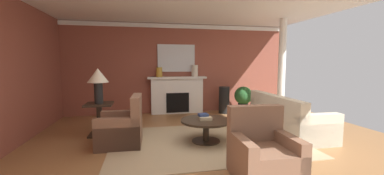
# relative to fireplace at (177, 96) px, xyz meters

# --- Properties ---
(ground_plane) EXTENTS (8.53, 8.53, 0.00)m
(ground_plane) POSITION_rel_fireplace_xyz_m (-0.05, -3.10, -0.54)
(ground_plane) COLOR olive
(wall_fireplace) EXTENTS (7.16, 0.12, 2.77)m
(wall_fireplace) POSITION_rel_fireplace_xyz_m (-0.05, 0.21, 0.84)
(wall_fireplace) COLOR brown
(wall_fireplace) RESTS_ON ground_plane
(crown_moulding) EXTENTS (7.16, 0.08, 0.12)m
(crown_moulding) POSITION_rel_fireplace_xyz_m (-0.05, 0.13, 2.15)
(crown_moulding) COLOR white
(area_rug) EXTENTS (3.66, 2.52, 0.01)m
(area_rug) POSITION_rel_fireplace_xyz_m (0.17, -2.84, -0.54)
(area_rug) COLOR tan
(area_rug) RESTS_ON ground_plane
(fireplace) EXTENTS (1.80, 0.35, 1.14)m
(fireplace) POSITION_rel_fireplace_xyz_m (0.00, 0.00, 0.00)
(fireplace) COLOR white
(fireplace) RESTS_ON ground_plane
(mantel_mirror) EXTENTS (1.16, 0.04, 0.84)m
(mantel_mirror) POSITION_rel_fireplace_xyz_m (0.00, 0.12, 1.17)
(mantel_mirror) COLOR silver
(sofa) EXTENTS (0.95, 2.12, 0.85)m
(sofa) POSITION_rel_fireplace_xyz_m (2.12, -2.57, -0.24)
(sofa) COLOR beige
(sofa) RESTS_ON ground_plane
(armchair_near_window) EXTENTS (0.84, 0.84, 0.95)m
(armchair_near_window) POSITION_rel_fireplace_xyz_m (-1.44, -2.68, -0.24)
(armchair_near_window) COLOR brown
(armchair_near_window) RESTS_ON ground_plane
(armchair_facing_fireplace) EXTENTS (0.83, 0.83, 0.95)m
(armchair_facing_fireplace) POSITION_rel_fireplace_xyz_m (0.54, -4.43, -0.24)
(armchair_facing_fireplace) COLOR brown
(armchair_facing_fireplace) RESTS_ON ground_plane
(coffee_table) EXTENTS (1.00, 1.00, 0.45)m
(coffee_table) POSITION_rel_fireplace_xyz_m (0.17, -2.84, -0.21)
(coffee_table) COLOR #2D2319
(coffee_table) RESTS_ON ground_plane
(side_table) EXTENTS (0.56, 0.56, 0.70)m
(side_table) POSITION_rel_fireplace_xyz_m (-1.97, -1.94, -0.14)
(side_table) COLOR #2D2319
(side_table) RESTS_ON ground_plane
(table_lamp) EXTENTS (0.44, 0.44, 0.75)m
(table_lamp) POSITION_rel_fireplace_xyz_m (-1.97, -1.94, 0.68)
(table_lamp) COLOR black
(table_lamp) RESTS_ON side_table
(vase_mantel_right) EXTENTS (0.20, 0.20, 0.36)m
(vase_mantel_right) POSITION_rel_fireplace_xyz_m (0.55, -0.05, 0.78)
(vase_mantel_right) COLOR beige
(vase_mantel_right) RESTS_ON fireplace
(vase_tall_corner) EXTENTS (0.33, 0.33, 0.83)m
(vase_tall_corner) POSITION_rel_fireplace_xyz_m (1.44, -0.30, -0.13)
(vase_tall_corner) COLOR black
(vase_tall_corner) RESTS_ON ground_plane
(vase_mantel_left) EXTENTS (0.19, 0.19, 0.29)m
(vase_mantel_left) POSITION_rel_fireplace_xyz_m (-0.55, -0.05, 0.75)
(vase_mantel_left) COLOR #B7892D
(vase_mantel_left) RESTS_ON fireplace
(book_red_cover) EXTENTS (0.25, 0.16, 0.06)m
(book_red_cover) POSITION_rel_fireplace_xyz_m (0.15, -2.87, -0.06)
(book_red_cover) COLOR tan
(book_red_cover) RESTS_ON coffee_table
(book_art_folio) EXTENTS (0.19, 0.17, 0.05)m
(book_art_folio) POSITION_rel_fireplace_xyz_m (0.12, -2.78, -0.01)
(book_art_folio) COLOR navy
(book_art_folio) RESTS_ON coffee_table
(potted_plant) EXTENTS (0.56, 0.56, 0.83)m
(potted_plant) POSITION_rel_fireplace_xyz_m (2.04, -0.39, -0.05)
(potted_plant) COLOR #333333
(potted_plant) RESTS_ON ground_plane
(column_white) EXTENTS (0.20, 0.20, 2.77)m
(column_white) POSITION_rel_fireplace_xyz_m (2.79, -1.25, 0.84)
(column_white) COLOR white
(column_white) RESTS_ON ground_plane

